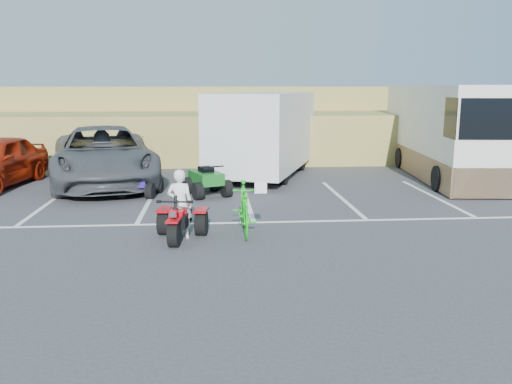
{
  "coord_description": "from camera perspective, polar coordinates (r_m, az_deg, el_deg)",
  "views": [
    {
      "loc": [
        -0.93,
        -9.82,
        3.13
      ],
      "look_at": [
        -0.06,
        1.01,
        1.0
      ],
      "focal_mm": 38.0,
      "sensor_mm": 36.0,
      "label": 1
    }
  ],
  "objects": [
    {
      "name": "quad_atv_green",
      "position": [
        15.83,
        -5.24,
        -0.36
      ],
      "size": [
        1.52,
        1.73,
        0.94
      ],
      "primitive_type": null,
      "rotation": [
        0.0,
        0.0,
        0.37
      ],
      "color": "#16621E",
      "rests_on": "ground"
    },
    {
      "name": "ground",
      "position": [
        10.35,
        0.77,
        -6.52
      ],
      "size": [
        100.0,
        100.0,
        0.0
      ],
      "primitive_type": "plane",
      "color": "#39393B",
      "rests_on": "ground"
    },
    {
      "name": "green_dirt_bike",
      "position": [
        11.61,
        -1.24,
        -1.73
      ],
      "size": [
        0.53,
        1.84,
        1.11
      ],
      "primitive_type": "imported",
      "rotation": [
        0.0,
        0.0,
        0.0
      ],
      "color": "#14BF19",
      "rests_on": "ground"
    },
    {
      "name": "parking_stripes",
      "position": [
        14.34,
        2.69,
        -1.5
      ],
      "size": [
        28.0,
        5.16,
        0.01
      ],
      "color": "white",
      "rests_on": "ground"
    },
    {
      "name": "cargo_trailer",
      "position": [
        19.09,
        0.86,
        6.41
      ],
      "size": [
        4.44,
        6.69,
        2.9
      ],
      "rotation": [
        0.0,
        0.0,
        -0.34
      ],
      "color": "silver",
      "rests_on": "ground"
    },
    {
      "name": "red_trike_atv",
      "position": [
        11.35,
        -8.06,
        -5.02
      ],
      "size": [
        1.25,
        1.55,
        0.92
      ],
      "primitive_type": null,
      "rotation": [
        0.0,
        0.0,
        -0.14
      ],
      "color": "#A50911",
      "rests_on": "ground"
    },
    {
      "name": "rider",
      "position": [
        11.32,
        -8.01,
        -1.25
      ],
      "size": [
        0.58,
        0.42,
        1.46
      ],
      "primitive_type": "imported",
      "rotation": [
        0.0,
        0.0,
        3.0
      ],
      "color": "white",
      "rests_on": "ground"
    },
    {
      "name": "grey_pickup",
      "position": [
        18.13,
        -15.78,
        3.7
      ],
      "size": [
        4.49,
        7.19,
        1.85
      ],
      "primitive_type": "imported",
      "rotation": [
        0.0,
        0.0,
        0.23
      ],
      "color": "#44464B",
      "rests_on": "ground"
    },
    {
      "name": "grass_embankment",
      "position": [
        25.37,
        -2.52,
        7.23
      ],
      "size": [
        40.0,
        8.5,
        3.1
      ],
      "color": "#9B8F46",
      "rests_on": "ground"
    },
    {
      "name": "rv_motorhome",
      "position": [
        20.28,
        19.14,
        5.46
      ],
      "size": [
        3.08,
        8.85,
        3.12
      ],
      "rotation": [
        0.0,
        0.0,
        -0.1
      ],
      "color": "silver",
      "rests_on": "ground"
    },
    {
      "name": "quad_atv_blue",
      "position": [
        16.08,
        -11.99,
        -0.37
      ],
      "size": [
        1.21,
        1.49,
        0.87
      ],
      "primitive_type": null,
      "rotation": [
        0.0,
        0.0,
        -0.17
      ],
      "color": "navy",
      "rests_on": "ground"
    }
  ]
}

